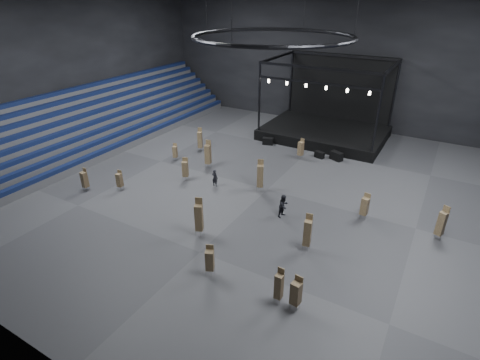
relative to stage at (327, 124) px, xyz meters
The scene contains 27 objects.
floor 16.30m from the stage, 90.00° to the right, with size 50.00×50.00×0.00m, color #424244.
wall_back 8.93m from the stage, 90.00° to the left, with size 50.00×0.20×18.00m, color black.
wall_front 37.99m from the stage, 90.00° to the right, with size 50.00×0.20×18.00m, color black.
wall_left 30.75m from the stage, 147.00° to the right, with size 0.20×42.00×18.00m, color black.
bleachers_left 28.10m from the stage, 144.71° to the right, with size 7.20×40.00×6.40m.
stage is the anchor object (origin of this frame).
truss_ring 19.93m from the stage, 90.00° to the right, with size 12.30×12.30×5.15m.
flight_case_left 8.00m from the stage, 127.97° to the right, with size 1.21×0.60×0.80m, color black.
flight_case_mid 7.25m from the stage, 76.82° to the right, with size 1.03×0.51×0.69m, color black.
flight_case_right 7.51m from the stage, 63.02° to the right, with size 1.34×0.67×0.89m, color black.
chair_stack_0 15.82m from the stage, 132.01° to the right, with size 0.63×0.63×2.66m.
chair_stack_1 16.66m from the stage, 116.07° to the right, with size 0.66×0.66×2.90m.
chair_stack_2 28.29m from the stage, 86.21° to the right, with size 0.68×0.68×2.15m.
chair_stack_3 8.23m from the stage, 90.48° to the right, with size 0.62×0.62×2.24m.
chair_stack_4 19.91m from the stage, 112.25° to the right, with size 0.69×0.69×2.27m.
chair_stack_5 16.79m from the stage, 91.71° to the right, with size 0.73×0.73×2.99m.
chair_stack_6 28.28m from the stage, 119.67° to the right, with size 0.51×0.51×2.17m.
chair_stack_7 25.06m from the stage, 92.78° to the right, with size 0.72×0.72×3.03m.
chair_stack_8 18.94m from the stage, 62.78° to the right, with size 0.59×0.59×2.21m.
chair_stack_9 18.99m from the stage, 126.74° to the right, with size 0.54×0.54×1.84m.
chair_stack_10 25.62m from the stage, 116.52° to the right, with size 0.51×0.51×1.90m.
chair_stack_11 23.61m from the stage, 74.77° to the right, with size 0.57×0.57×2.81m.
chair_stack_12 28.99m from the stage, 76.86° to the right, with size 0.44×0.44×2.37m.
chair_stack_13 21.91m from the stage, 50.26° to the right, with size 0.64×0.64×2.69m.
chair_stack_14 29.24m from the stage, 74.87° to the right, with size 0.59×0.59×2.23m.
man_center 18.59m from the stage, 104.01° to the right, with size 0.60×0.39×1.64m, color black.
crew_member 19.88m from the stage, 81.15° to the right, with size 0.92×0.72×1.90m, color black.
Camera 1 is at (12.74, -27.04, 16.10)m, focal length 28.00 mm.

